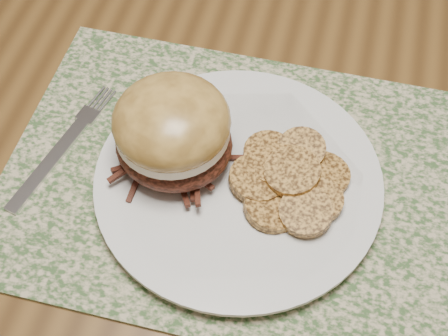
# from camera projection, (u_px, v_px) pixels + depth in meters

# --- Properties ---
(placemat) EXTENTS (0.45, 0.33, 0.00)m
(placemat) POSITION_uv_depth(u_px,v_px,m) (234.00, 179.00, 0.61)
(placemat) COLOR #37542B
(placemat) RESTS_ON dining_table
(dinner_plate) EXTENTS (0.26, 0.26, 0.02)m
(dinner_plate) POSITION_uv_depth(u_px,v_px,m) (238.00, 181.00, 0.60)
(dinner_plate) COLOR silver
(dinner_plate) RESTS_ON placemat
(pork_sandwich) EXTENTS (0.14, 0.14, 0.09)m
(pork_sandwich) POSITION_uv_depth(u_px,v_px,m) (172.00, 131.00, 0.57)
(pork_sandwich) COLOR black
(pork_sandwich) RESTS_ON dinner_plate
(roasted_potatoes) EXTENTS (0.13, 0.13, 0.03)m
(roasted_potatoes) POSITION_uv_depth(u_px,v_px,m) (289.00, 178.00, 0.58)
(roasted_potatoes) COLOR #BB8337
(roasted_potatoes) RESTS_ON dinner_plate
(fork) EXTENTS (0.05, 0.17, 0.00)m
(fork) POSITION_uv_depth(u_px,v_px,m) (64.00, 145.00, 0.63)
(fork) COLOR silver
(fork) RESTS_ON placemat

